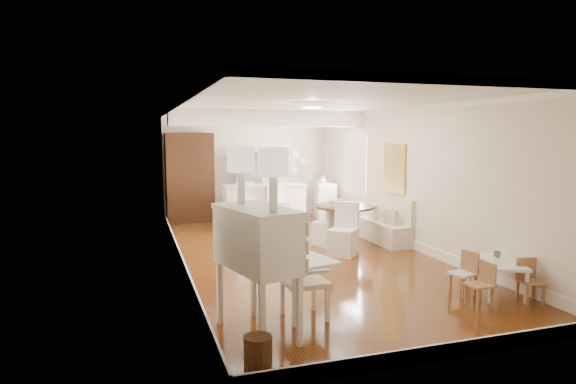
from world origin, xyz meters
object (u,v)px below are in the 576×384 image
kids_chair_b (463,273)px  kids_chair_c (531,281)px  dining_table (345,225)px  wicker_basket (258,350)px  slip_chair_far (328,222)px  bar_stool_left (246,205)px  bar_stool_right (278,207)px  kids_table (497,277)px  gustavian_armchair (304,280)px  breakfast_counter (264,205)px  pantry_cabinet (190,178)px  fridge (261,185)px  slip_chair_near (343,229)px  secretary_bureau (257,271)px  sideboard (325,201)px  kids_chair_a (479,284)px

kids_chair_b → kids_chair_c: size_ratio=1.05×
kids_chair_b → dining_table: 3.34m
wicker_basket → dining_table: dining_table is taller
dining_table → slip_chair_far: size_ratio=1.26×
bar_stool_left → bar_stool_right: size_ratio=1.05×
slip_chair_far → bar_stool_left: 2.60m
kids_table → gustavian_armchair: bearing=-179.0°
gustavian_armchair → dining_table: (2.13, 3.47, -0.06)m
breakfast_counter → pantry_cabinet: size_ratio=0.89×
kids_chair_c → bar_stool_right: bar_stool_right is taller
wicker_basket → fridge: bearing=75.1°
gustavian_armchair → wicker_basket: (-0.84, -0.99, -0.33)m
kids_table → fridge: size_ratio=0.52×
dining_table → kids_chair_c: bearing=-76.1°
slip_chair_near → bar_stool_right: 2.89m
secretary_bureau → pantry_cabinet: (0.10, 7.47, 0.42)m
gustavian_armchair → sideboard: 7.07m
kids_chair_a → slip_chair_near: bearing=-170.2°
slip_chair_far → kids_chair_c: bearing=85.6°
gustavian_armchair → slip_chair_far: (1.80, 3.58, 0.00)m
kids_table → breakfast_counter: (-1.80, 6.04, 0.28)m
kids_chair_b → dining_table: (-0.30, 3.33, 0.10)m
dining_table → kids_table: bearing=-76.8°
secretary_bureau → bar_stool_right: secretary_bureau is taller
kids_chair_c → bar_stool_left: size_ratio=0.53×
fridge → wicker_basket: bearing=-104.9°
breakfast_counter → bar_stool_left: bearing=-158.4°
kids_chair_c → pantry_cabinet: bearing=127.1°
secretary_bureau → wicker_basket: bearing=-118.5°
gustavian_armchair → kids_chair_a: size_ratio=1.58×
kids_chair_b → fridge: bearing=178.4°
slip_chair_far → secretary_bureau: bearing=35.2°
kids_chair_a → kids_table: bearing=121.4°
gustavian_armchair → wicker_basket: 1.35m
gustavian_armchair → kids_chair_c: gustavian_armchair is taller
dining_table → pantry_cabinet: bearing=126.1°
dining_table → bar_stool_right: bar_stool_right is taller
pantry_cabinet → dining_table: bearing=-53.9°
bar_stool_left → kids_chair_a: bearing=-69.2°
breakfast_counter → fridge: (0.20, 1.05, 0.39)m
kids_chair_c → bar_stool_left: bearing=122.7°
gustavian_armchair → kids_chair_a: (2.31, -0.34, -0.17)m
wicker_basket → slip_chair_far: (2.64, 4.57, 0.34)m
gustavian_armchair → bar_stool_right: (1.33, 5.57, 0.06)m
kids_chair_a → wicker_basket: bearing=-79.1°
wicker_basket → slip_chair_near: 4.52m
gustavian_armchair → slip_chair_far: size_ratio=0.99×
dining_table → pantry_cabinet: 4.64m
dining_table → pantry_cabinet: pantry_cabinet is taller
bar_stool_right → pantry_cabinet: bearing=127.6°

